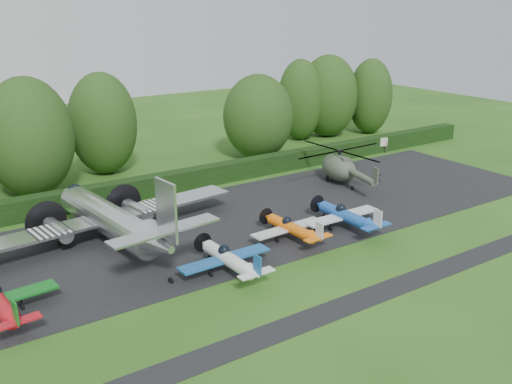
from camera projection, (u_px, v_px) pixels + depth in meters
ground at (279, 274)px, 40.26m from camera, size 160.00×160.00×0.00m
apron at (209, 229)px, 48.13m from camera, size 70.00×18.00×0.01m
taxiway_verge at (335, 310)px, 35.54m from camera, size 70.00×2.00×0.00m
hedgerow at (155, 195)px, 56.80m from camera, size 90.00×1.60×2.00m
transport_plane at (110, 219)px, 44.51m from camera, size 23.64×18.13×7.58m
light_plane_white at (228, 259)px, 39.98m from camera, size 7.07×7.44×2.72m
light_plane_orange at (291, 228)px, 45.62m from camera, size 6.66×7.00×2.56m
light_plane_blue at (346, 216)px, 47.86m from camera, size 7.40×7.78×2.84m
helicopter at (339, 165)px, 60.01m from camera, size 11.09×12.98×3.57m
sign_board at (375, 143)px, 71.79m from camera, size 3.52×0.13×1.98m
tree_0 at (328, 96)px, 80.07m from camera, size 8.28×8.28×11.44m
tree_1 at (300, 100)px, 77.99m from camera, size 6.26×6.26×11.07m
tree_3 at (258, 117)px, 68.63m from camera, size 8.46×8.46×10.22m
tree_4 at (103, 124)px, 62.28m from camera, size 7.46×7.46×11.23m
tree_7 at (29, 138)px, 54.77m from camera, size 8.52×8.52×11.74m
tree_9 at (370, 96)px, 81.91m from camera, size 6.27×6.27×10.76m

